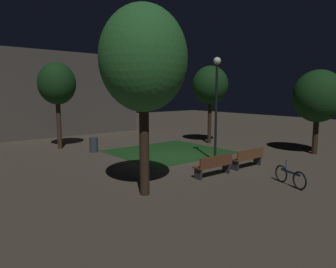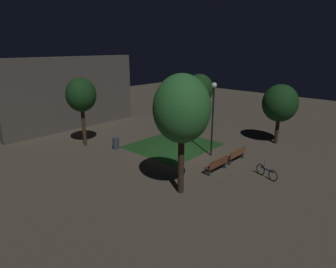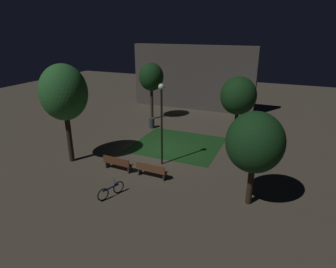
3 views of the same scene
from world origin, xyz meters
The scene contains 12 objects.
ground_plane centered at (0.00, 0.00, 0.00)m, with size 60.00×60.00×0.00m, color #4C4438.
grass_lawn centered at (0.70, 1.32, 0.01)m, with size 6.10×5.52×0.01m, color #194219.
bench_near_trees centered at (-1.13, -3.84, 0.48)m, with size 1.82×0.55×0.88m.
bench_back_row centered at (1.12, -3.84, 0.48)m, with size 1.81×0.52×0.88m.
tree_left_canopy centered at (-4.55, -3.87, 4.41)m, with size 2.81×2.81×6.13m.
tree_right_canopy centered at (6.59, -4.26, 3.17)m, with size 2.64×2.64×4.61m.
tree_back_right centered at (4.67, 1.90, 3.84)m, with size 2.34×2.34×5.12m.
tree_back_left centered at (-3.83, 6.29, 3.87)m, with size 2.19×2.19×5.16m.
lamp_post_path_center centered at (0.95, -2.02, 3.38)m, with size 0.36×0.36×5.06m.
trash_bin centered at (-2.71, 3.95, 0.42)m, with size 0.47×0.47×0.85m, color #2D3842.
bicycle centered at (0.12, -6.42, 0.34)m, with size 0.61×1.54×0.93m.
building_wall_backdrop centered at (-1.67, 11.31, 3.22)m, with size 12.77×0.80×6.45m, color #4C4742.
Camera 3 is at (7.72, -16.83, 8.04)m, focal length 30.76 mm.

